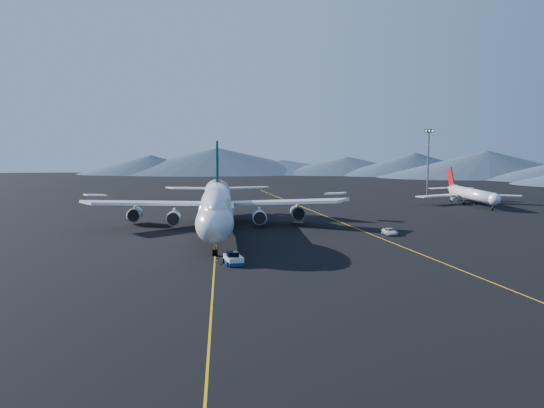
{
  "coord_description": "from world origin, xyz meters",
  "views": [
    {
      "loc": [
        1.48,
        -128.13,
        19.49
      ],
      "look_at": [
        11.83,
        -0.33,
        6.0
      ],
      "focal_mm": 40.0,
      "sensor_mm": 36.0,
      "label": 1
    }
  ],
  "objects": [
    {
      "name": "second_jet",
      "position": [
        76.41,
        49.5,
        3.27
      ],
      "size": [
        33.62,
        37.98,
        10.81
      ],
      "rotation": [
        0.0,
        0.0,
        0.36
      ],
      "color": "silver",
      "rests_on": "ground"
    },
    {
      "name": "pushback_tug",
      "position": [
        3.0,
        -33.86,
        0.67
      ],
      "size": [
        3.56,
        5.28,
        2.12
      ],
      "rotation": [
        0.0,
        0.0,
        0.2
      ],
      "color": "silver",
      "rests_on": "ground"
    },
    {
      "name": "boeing_747",
      "position": [
        0.0,
        0.03,
        5.81
      ],
      "size": [
        59.62,
        72.43,
        19.37
      ],
      "color": "silver",
      "rests_on": "ground"
    },
    {
      "name": "taxiway_line_main",
      "position": [
        0.0,
        0.0,
        0.01
      ],
      "size": [
        0.25,
        220.0,
        0.01
      ],
      "primitive_type": "cube",
      "color": "#E0A40D",
      "rests_on": "ground"
    },
    {
      "name": "taxiway_line_side",
      "position": [
        30.0,
        10.0,
        0.01
      ],
      "size": [
        28.08,
        198.09,
        0.01
      ],
      "primitive_type": "cube",
      "rotation": [
        0.0,
        0.0,
        0.14
      ],
      "color": "#E0A40D",
      "rests_on": "ground"
    },
    {
      "name": "floodlight_mast",
      "position": [
        72.63,
        77.59,
        11.83
      ],
      "size": [
        2.88,
        2.16,
        23.34
      ],
      "rotation": [
        0.0,
        0.0,
        -0.09
      ],
      "color": "black",
      "rests_on": "ground"
    },
    {
      "name": "ground",
      "position": [
        0.0,
        0.0,
        0.0
      ],
      "size": [
        500.0,
        500.0,
        0.0
      ],
      "primitive_type": "plane",
      "color": "black",
      "rests_on": "ground"
    },
    {
      "name": "service_van",
      "position": [
        35.88,
        -6.28,
        0.67
      ],
      "size": [
        2.72,
        5.02,
        1.34
      ],
      "primitive_type": "imported",
      "rotation": [
        0.0,
        0.0,
        0.11
      ],
      "color": "silver",
      "rests_on": "ground"
    }
  ]
}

